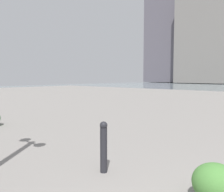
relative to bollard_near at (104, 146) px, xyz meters
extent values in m
cube|color=gray|center=(22.01, -60.81, 10.88)|extent=(13.27, 11.26, 22.67)
cube|color=#5B5660|center=(35.49, -66.57, 16.77)|extent=(10.53, 15.34, 34.45)
cylinder|color=#232328|center=(0.00, 0.00, -0.07)|extent=(0.12, 0.12, 0.77)
sphere|color=#232328|center=(0.00, 0.00, 0.35)|extent=(0.13, 0.13, 0.13)
ellipsoid|color=#477F38|center=(-1.77, -0.26, -0.20)|extent=(0.61, 0.54, 0.51)
camera|label=1|loc=(-2.84, 2.89, 1.17)|focal=39.22mm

